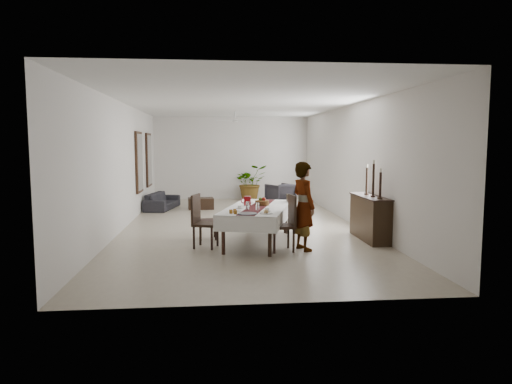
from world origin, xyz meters
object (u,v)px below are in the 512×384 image
Objects in this scene: dining_table_top at (258,208)px; red_pitcher at (247,201)px; sofa at (162,201)px; woman at (304,206)px; sideboard_body at (370,218)px.

red_pitcher is at bearing 149.04° from dining_table_top.
sofa is at bearing 114.90° from red_pitcher.
woman is 0.97× the size of sofa.
sideboard_body is 7.50m from sofa.
red_pitcher is 0.13× the size of sideboard_body.
sofa is (-2.65, 5.49, -0.49)m from dining_table_top.
sideboard_body is (2.55, 0.09, -0.28)m from dining_table_top.
woman reaches higher than dining_table_top.
dining_table_top is at bearing 28.20° from woman.
woman is (1.06, -1.00, 0.00)m from red_pitcher.
woman is at bearing -43.21° from red_pitcher.
sofa is at bearing 133.92° from sideboard_body.
red_pitcher is at bearing -143.47° from sofa.
sideboard_body is (2.76, -0.13, -0.42)m from red_pitcher.
woman is 1.95m from sideboard_body.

